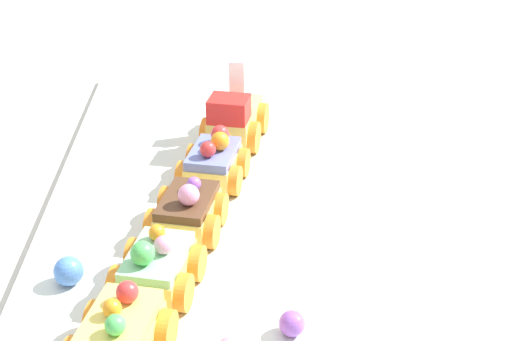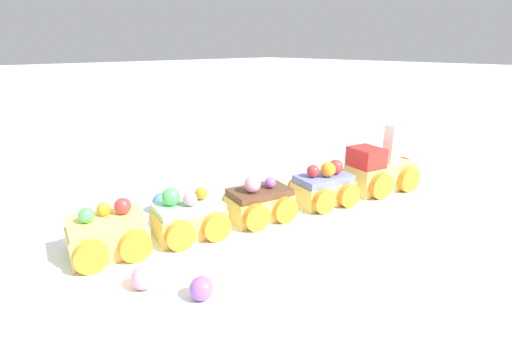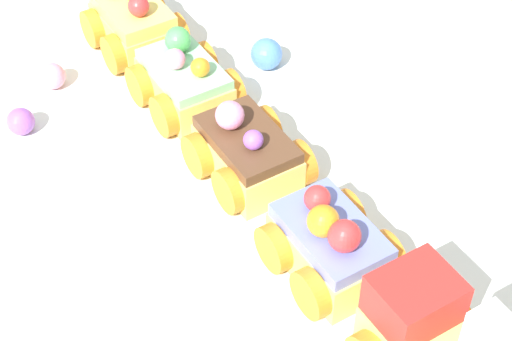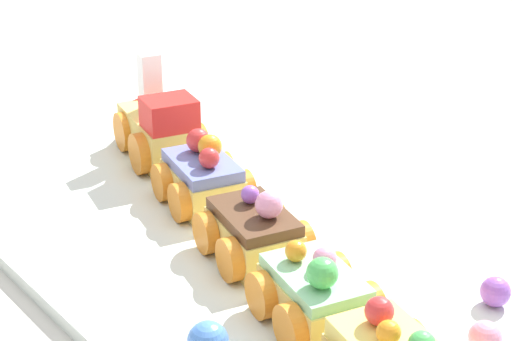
# 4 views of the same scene
# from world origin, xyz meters

# --- Properties ---
(ground_plane) EXTENTS (10.00, 10.00, 0.00)m
(ground_plane) POSITION_xyz_m (0.00, 0.00, 0.00)
(ground_plane) COLOR beige
(display_board) EXTENTS (0.83, 0.36, 0.01)m
(display_board) POSITION_xyz_m (0.00, 0.00, 0.01)
(display_board) COLOR silver
(display_board) RESTS_ON ground_plane
(cake_train_locomotive) EXTENTS (0.14, 0.09, 0.10)m
(cake_train_locomotive) POSITION_xyz_m (0.18, -0.02, 0.04)
(cake_train_locomotive) COLOR #EACC66
(cake_train_locomotive) RESTS_ON display_board
(cake_car_blueberry) EXTENTS (0.09, 0.08, 0.06)m
(cake_car_blueberry) POSITION_xyz_m (0.07, 0.01, 0.03)
(cake_car_blueberry) COLOR #EACC66
(cake_car_blueberry) RESTS_ON display_board
(cake_car_chocolate) EXTENTS (0.09, 0.08, 0.06)m
(cake_car_chocolate) POSITION_xyz_m (-0.03, 0.03, 0.03)
(cake_car_chocolate) COLOR #EACC66
(cake_car_chocolate) RESTS_ON display_board
(cake_car_mint) EXTENTS (0.09, 0.08, 0.06)m
(cake_car_mint) POSITION_xyz_m (-0.12, 0.05, 0.03)
(cake_car_mint) COLOR #EACC66
(cake_car_mint) RESTS_ON display_board
(gumball_purple) EXTENTS (0.02, 0.02, 0.02)m
(gumball_purple) POSITION_xyz_m (-0.18, -0.06, 0.02)
(gumball_purple) COLOR #9956C6
(gumball_purple) RESTS_ON display_board
(gumball_pink) EXTENTS (0.02, 0.02, 0.02)m
(gumball_pink) POSITION_xyz_m (-0.21, -0.01, 0.02)
(gumball_pink) COLOR pink
(gumball_pink) RESTS_ON display_board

